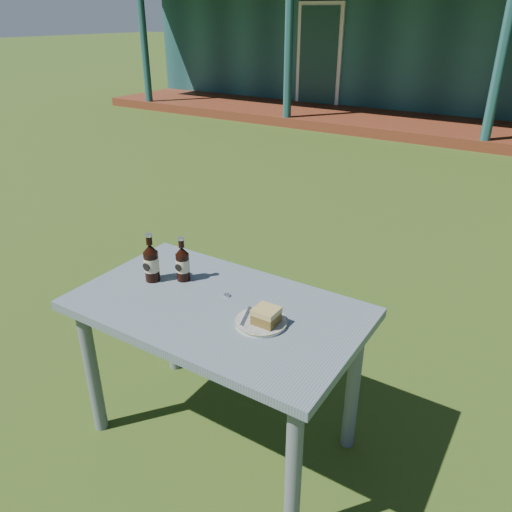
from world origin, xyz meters
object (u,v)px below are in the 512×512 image
Objects in this scene: cake_slice at (266,316)px; cola_bottle_far at (151,262)px; plate at (261,322)px; cola_bottle_near at (183,263)px; cafe_table at (218,325)px.

cake_slice is 0.41× the size of cola_bottle_far.
cola_bottle_near is (-0.48, 0.11, 0.07)m from plate.
plate is 0.91× the size of cola_bottle_far.
cake_slice is at bearing -12.80° from cola_bottle_near.
cafe_table is 0.42m from cola_bottle_far.
cake_slice is at bearing -3.44° from cola_bottle_far.
cola_bottle_far is (-0.62, 0.04, 0.04)m from cake_slice.
cola_bottle_far is (-0.59, 0.03, 0.08)m from plate.
cola_bottle_far is at bearing -145.69° from cola_bottle_near.
plate reaches higher than cafe_table.
cola_bottle_far is (-0.11, -0.08, 0.01)m from cola_bottle_near.
cafe_table is 5.35× the size of cola_bottle_far.
plate is 0.99× the size of cola_bottle_near.
cafe_table is at bearing 175.47° from plate.
cola_bottle_far is at bearing 176.63° from plate.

